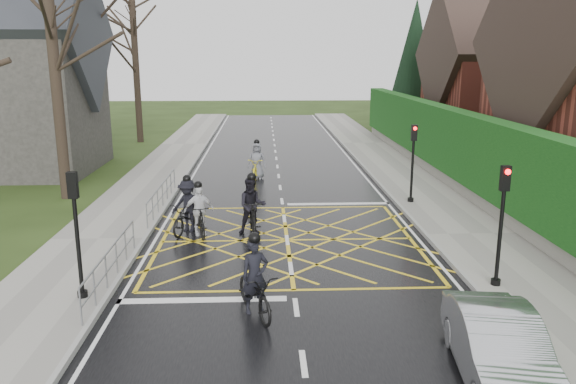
{
  "coord_description": "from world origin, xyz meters",
  "views": [
    {
      "loc": [
        -0.72,
        -17.19,
        5.75
      ],
      "look_at": [
        0.08,
        1.25,
        1.3
      ],
      "focal_mm": 35.0,
      "sensor_mm": 36.0,
      "label": 1
    }
  ],
  "objects": [
    {
      "name": "ground",
      "position": [
        0.0,
        0.0,
        0.0
      ],
      "size": [
        120.0,
        120.0,
        0.0
      ],
      "primitive_type": "plane",
      "color": "black",
      "rests_on": "ground"
    },
    {
      "name": "road",
      "position": [
        0.0,
        0.0,
        0.01
      ],
      "size": [
        9.0,
        80.0,
        0.01
      ],
      "primitive_type": "cube",
      "color": "black",
      "rests_on": "ground"
    },
    {
      "name": "sidewalk_right",
      "position": [
        6.0,
        0.0,
        0.07
      ],
      "size": [
        3.0,
        80.0,
        0.15
      ],
      "primitive_type": "cube",
      "color": "gray",
      "rests_on": "ground"
    },
    {
      "name": "sidewalk_left",
      "position": [
        -6.0,
        0.0,
        0.07
      ],
      "size": [
        3.0,
        80.0,
        0.15
      ],
      "primitive_type": "cube",
      "color": "gray",
      "rests_on": "ground"
    },
    {
      "name": "stone_wall",
      "position": [
        7.75,
        6.0,
        0.35
      ],
      "size": [
        0.5,
        38.0,
        0.7
      ],
      "primitive_type": "cube",
      "color": "slate",
      "rests_on": "ground"
    },
    {
      "name": "hedge",
      "position": [
        7.75,
        6.0,
        2.1
      ],
      "size": [
        0.9,
        38.0,
        2.8
      ],
      "primitive_type": "cube",
      "color": "#103D12",
      "rests_on": "stone_wall"
    },
    {
      "name": "house_far",
      "position": [
        14.75,
        18.0,
        4.36
      ],
      "size": [
        9.8,
        8.8,
        10.3
      ],
      "color": "brown",
      "rests_on": "ground"
    },
    {
      "name": "conifer",
      "position": [
        10.75,
        26.0,
        4.99
      ],
      "size": [
        4.6,
        4.6,
        10.0
      ],
      "color": "black",
      "rests_on": "ground"
    },
    {
      "name": "church",
      "position": [
        -13.54,
        12.0,
        4.93
      ],
      "size": [
        8.8,
        7.8,
        11.0
      ],
      "color": "#2D2B28",
      "rests_on": "ground"
    },
    {
      "name": "tree_near",
      "position": [
        -9.0,
        6.0,
        7.91
      ],
      "size": [
        9.24,
        9.24,
        11.44
      ],
      "color": "black",
      "rests_on": "ground"
    },
    {
      "name": "tree_mid",
      "position": [
        -10.0,
        14.0,
        8.63
      ],
      "size": [
        10.08,
        10.08,
        12.48
      ],
      "color": "black",
      "rests_on": "ground"
    },
    {
      "name": "tree_far",
      "position": [
        -9.3,
        22.0,
        7.19
      ],
      "size": [
        8.4,
        8.4,
        10.4
      ],
      "color": "black",
      "rests_on": "ground"
    },
    {
      "name": "railing_south",
      "position": [
        -4.65,
        -3.5,
        0.78
      ],
      "size": [
        0.05,
        5.04,
        1.03
      ],
      "color": "slate",
      "rests_on": "ground"
    },
    {
      "name": "railing_north",
      "position": [
        -4.65,
        4.0,
        0.79
      ],
      "size": [
        0.05,
        6.04,
        1.03
      ],
      "color": "slate",
      "rests_on": "ground"
    },
    {
      "name": "traffic_light_ne",
      "position": [
        5.1,
        4.2,
        1.66
      ],
      "size": [
        0.24,
        0.31,
        3.21
      ],
      "rotation": [
        0.0,
        0.0,
        3.14
      ],
      "color": "black",
      "rests_on": "ground"
    },
    {
      "name": "traffic_light_se",
      "position": [
        5.1,
        -4.2,
        1.66
      ],
      "size": [
        0.24,
        0.31,
        3.21
      ],
      "rotation": [
        0.0,
        0.0,
        3.14
      ],
      "color": "black",
      "rests_on": "ground"
    },
    {
      "name": "traffic_light_sw",
      "position": [
        -5.1,
        -4.5,
        1.66
      ],
      "size": [
        0.24,
        0.31,
        3.21
      ],
      "color": "black",
      "rests_on": "ground"
    },
    {
      "name": "cyclist_rear",
      "position": [
        -0.95,
        -5.25,
        0.63
      ],
      "size": [
        1.35,
        2.1,
        1.93
      ],
      "rotation": [
        0.0,
        0.0,
        0.37
      ],
      "color": "black",
      "rests_on": "ground"
    },
    {
      "name": "cyclist_back",
      "position": [
        -1.13,
        0.71,
        0.79
      ],
      "size": [
        0.99,
        2.13,
        2.08
      ],
      "rotation": [
        0.0,
        0.0,
        0.09
      ],
      "color": "black",
      "rests_on": "ground"
    },
    {
      "name": "cyclist_mid",
      "position": [
        -3.29,
        1.08,
        0.71
      ],
      "size": [
        1.32,
        2.13,
        1.95
      ],
      "rotation": [
        0.0,
        0.0,
        -0.34
      ],
      "color": "black",
      "rests_on": "ground"
    },
    {
      "name": "cyclist_front",
      "position": [
        -2.88,
        0.66,
        0.67
      ],
      "size": [
        1.06,
        1.89,
        1.83
      ],
      "rotation": [
        0.0,
        0.0,
        0.3
      ],
      "color": "black",
      "rests_on": "ground"
    },
    {
      "name": "cyclist_lead",
      "position": [
        -1.06,
        9.4,
        0.67
      ],
      "size": [
        0.96,
        2.06,
        1.93
      ],
      "rotation": [
        0.0,
        0.0,
        -0.14
      ],
      "color": "gold",
      "rests_on": "ground"
    },
    {
      "name": "car",
      "position": [
        3.47,
        -8.24,
        0.65
      ],
      "size": [
        1.85,
        4.08,
        1.3
      ],
      "primitive_type": "imported",
      "rotation": [
        0.0,
        0.0,
        -0.13
      ],
      "color": "#B0B3B7",
      "rests_on": "ground"
    }
  ]
}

